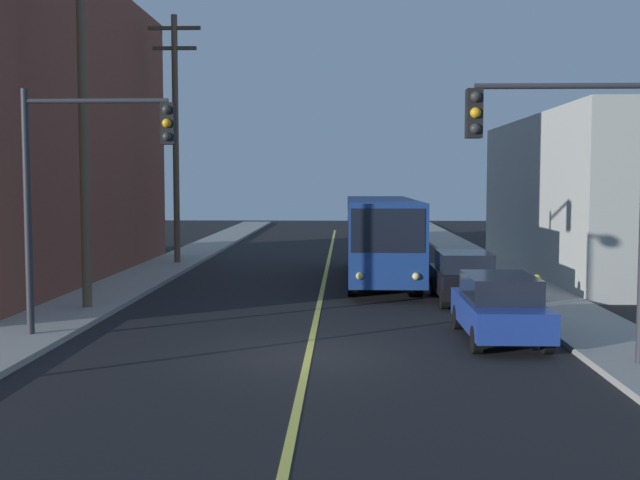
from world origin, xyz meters
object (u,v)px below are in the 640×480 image
(utility_pole_near, at_px, (83,96))
(utility_pole_mid, at_px, (176,128))
(city_bus, at_px, (380,234))
(parked_car_blue, at_px, (500,307))
(fire_hydrant, at_px, (537,287))
(parked_car_black, at_px, (464,276))
(traffic_signal_right_corner, at_px, (570,162))
(traffic_signal_left_corner, at_px, (89,165))

(utility_pole_near, distance_m, utility_pole_mid, 13.06)
(city_bus, relative_size, parked_car_blue, 2.76)
(city_bus, height_order, utility_pole_near, utility_pole_near)
(city_bus, bearing_deg, utility_pole_mid, 149.91)
(city_bus, distance_m, fire_hydrant, 7.79)
(city_bus, distance_m, utility_pole_mid, 11.51)
(utility_pole_near, xyz_separation_m, utility_pole_mid, (-0.06, 13.06, -0.09))
(utility_pole_near, bearing_deg, utility_pole_mid, 90.26)
(parked_car_blue, xyz_separation_m, fire_hydrant, (2.23, 5.53, -0.26))
(city_bus, bearing_deg, parked_car_black, -65.42)
(parked_car_black, relative_size, traffic_signal_right_corner, 0.74)
(parked_car_black, relative_size, traffic_signal_left_corner, 0.74)
(parked_car_blue, distance_m, utility_pole_near, 13.38)
(city_bus, distance_m, utility_pole_near, 12.81)
(city_bus, xyz_separation_m, utility_pole_mid, (-9.17, 5.31, 4.49))
(utility_pole_mid, relative_size, traffic_signal_left_corner, 1.88)
(parked_car_blue, distance_m, traffic_signal_right_corner, 4.65)
(parked_car_blue, bearing_deg, traffic_signal_right_corner, -75.28)
(parked_car_blue, height_order, traffic_signal_right_corner, traffic_signal_right_corner)
(parked_car_black, xyz_separation_m, fire_hydrant, (2.18, -0.73, -0.26))
(utility_pole_mid, bearing_deg, fire_hydrant, -39.61)
(city_bus, xyz_separation_m, parked_car_black, (2.47, -5.39, -0.98))
(city_bus, relative_size, utility_pole_mid, 1.08)
(utility_pole_near, relative_size, traffic_signal_right_corner, 1.91)
(utility_pole_mid, bearing_deg, city_bus, -30.09)
(utility_pole_near, bearing_deg, city_bus, 40.38)
(parked_car_black, height_order, utility_pole_mid, utility_pole_mid)
(traffic_signal_left_corner, distance_m, fire_hydrant, 14.08)
(city_bus, relative_size, traffic_signal_right_corner, 2.03)
(city_bus, xyz_separation_m, fire_hydrant, (4.65, -6.12, -1.23))
(parked_car_black, bearing_deg, utility_pole_near, -168.48)
(parked_car_black, relative_size, utility_pole_near, 0.39)
(traffic_signal_right_corner, distance_m, fire_hydrant, 9.42)
(parked_car_blue, relative_size, parked_car_black, 1.00)
(city_bus, xyz_separation_m, parked_car_blue, (2.42, -11.65, -0.98))
(utility_pole_near, relative_size, traffic_signal_left_corner, 1.91)
(parked_car_black, xyz_separation_m, utility_pole_near, (-11.57, -2.36, 5.56))
(utility_pole_near, height_order, traffic_signal_right_corner, utility_pole_near)
(parked_car_black, bearing_deg, city_bus, 114.58)
(utility_pole_mid, bearing_deg, parked_car_blue, -55.66)
(traffic_signal_left_corner, height_order, traffic_signal_right_corner, same)
(parked_car_blue, height_order, traffic_signal_left_corner, traffic_signal_left_corner)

